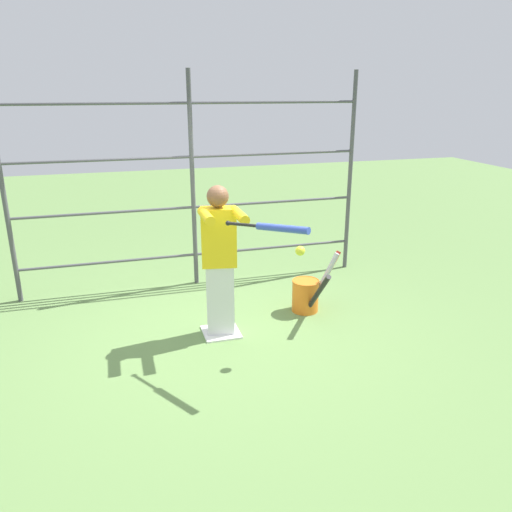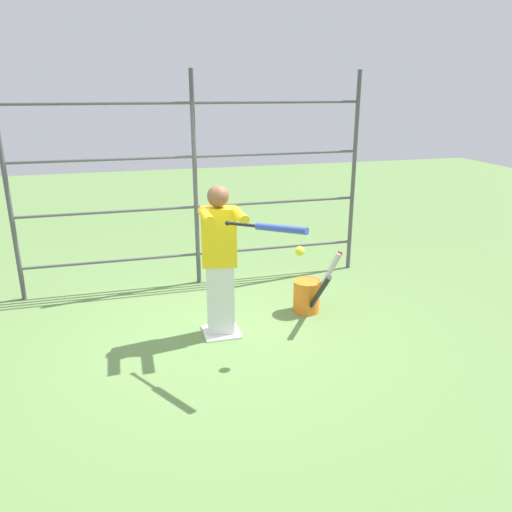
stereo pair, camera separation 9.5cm
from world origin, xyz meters
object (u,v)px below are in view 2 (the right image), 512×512
batter (220,257)px  bat_bucket (309,294)px  softball_in_flight (300,251)px  baseball_bat_swinging (274,228)px

batter → bat_bucket: size_ratio=2.20×
batter → softball_in_flight: batter is taller
baseball_bat_swinging → softball_in_flight: size_ratio=8.15×
batter → baseball_bat_swinging: batter is taller
baseball_bat_swinging → batter: bearing=-69.9°
batter → baseball_bat_swinging: size_ratio=2.14×
batter → bat_bucket: (-1.15, -0.29, -0.67)m
bat_bucket → baseball_bat_swinging: bearing=54.9°
batter → softball_in_flight: bearing=136.7°
softball_in_flight → bat_bucket: 1.36m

